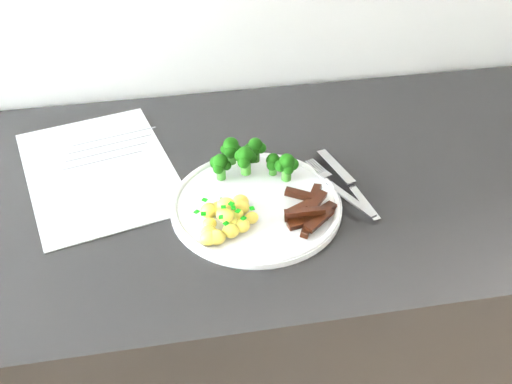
% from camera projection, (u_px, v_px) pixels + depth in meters
% --- Properties ---
extents(counter, '(2.28, 0.57, 0.86)m').
position_uv_depth(counter, '(207.00, 361.00, 1.19)').
color(counter, black).
rests_on(counter, ground).
extents(recipe_paper, '(0.29, 0.35, 0.00)m').
position_uv_depth(recipe_paper, '(100.00, 170.00, 0.96)').
color(recipe_paper, silver).
rests_on(recipe_paper, counter).
extents(plate, '(0.25, 0.25, 0.01)m').
position_uv_depth(plate, '(256.00, 204.00, 0.89)').
color(plate, white).
rests_on(plate, counter).
extents(broccoli, '(0.13, 0.08, 0.06)m').
position_uv_depth(broccoli, '(251.00, 158.00, 0.92)').
color(broccoli, '#2B6C1C').
rests_on(broccoli, plate).
extents(potatoes, '(0.09, 0.09, 0.04)m').
position_uv_depth(potatoes, '(226.00, 219.00, 0.84)').
color(potatoes, '#EBD450').
rests_on(potatoes, plate).
extents(beef_strips, '(0.08, 0.10, 0.03)m').
position_uv_depth(beef_strips, '(310.00, 212.00, 0.86)').
color(beef_strips, black).
rests_on(beef_strips, plate).
extents(fork, '(0.07, 0.15, 0.01)m').
position_uv_depth(fork, '(341.00, 190.00, 0.90)').
color(fork, silver).
rests_on(fork, plate).
extents(knife, '(0.05, 0.18, 0.02)m').
position_uv_depth(knife, '(355.00, 192.00, 0.91)').
color(knife, silver).
rests_on(knife, plate).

